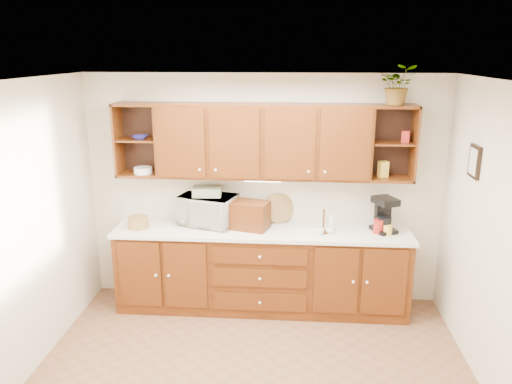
% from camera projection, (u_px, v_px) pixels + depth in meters
% --- Properties ---
extents(ceiling, '(4.00, 4.00, 0.00)m').
position_uv_depth(ceiling, '(250.00, 82.00, 3.62)').
color(ceiling, white).
rests_on(ceiling, back_wall).
extents(back_wall, '(4.00, 0.00, 4.00)m').
position_uv_depth(back_wall, '(264.00, 190.00, 5.66)').
color(back_wall, beige).
rests_on(back_wall, floor).
extents(left_wall, '(0.00, 3.50, 3.50)m').
position_uv_depth(left_wall, '(10.00, 242.00, 4.12)').
color(left_wall, beige).
rests_on(left_wall, floor).
extents(right_wall, '(0.00, 3.50, 3.50)m').
position_uv_depth(right_wall, '(509.00, 256.00, 3.83)').
color(right_wall, beige).
rests_on(right_wall, floor).
extents(base_cabinets, '(3.20, 0.60, 0.90)m').
position_uv_depth(base_cabinets, '(262.00, 270.00, 5.60)').
color(base_cabinets, '#391A06').
rests_on(base_cabinets, floor).
extents(countertop, '(3.24, 0.64, 0.04)m').
position_uv_depth(countertop, '(262.00, 231.00, 5.46)').
color(countertop, white).
rests_on(countertop, base_cabinets).
extents(upper_cabinets, '(3.20, 0.33, 0.80)m').
position_uv_depth(upper_cabinets, '(264.00, 141.00, 5.34)').
color(upper_cabinets, '#391A06').
rests_on(upper_cabinets, back_wall).
extents(undercabinet_light, '(0.40, 0.05, 0.02)m').
position_uv_depth(undercabinet_light, '(263.00, 180.00, 5.40)').
color(undercabinet_light, white).
rests_on(undercabinet_light, upper_cabinets).
extents(framed_picture, '(0.03, 0.24, 0.30)m').
position_uv_depth(framed_picture, '(475.00, 161.00, 4.55)').
color(framed_picture, black).
rests_on(framed_picture, right_wall).
extents(wicker_basket, '(0.27, 0.27, 0.13)m').
position_uv_depth(wicker_basket, '(138.00, 222.00, 5.49)').
color(wicker_basket, '#9D7441').
rests_on(wicker_basket, countertop).
extents(microwave, '(0.70, 0.57, 0.34)m').
position_uv_depth(microwave, '(208.00, 210.00, 5.58)').
color(microwave, beige).
rests_on(microwave, countertop).
extents(towel_stack, '(0.32, 0.25, 0.09)m').
position_uv_depth(towel_stack, '(207.00, 191.00, 5.53)').
color(towel_stack, '#D2C863').
rests_on(towel_stack, microwave).
extents(wine_bottle, '(0.08, 0.08, 0.34)m').
position_uv_depth(wine_bottle, '(199.00, 210.00, 5.59)').
color(wine_bottle, black).
rests_on(wine_bottle, countertop).
extents(woven_tray, '(0.35, 0.19, 0.34)m').
position_uv_depth(woven_tray, '(279.00, 222.00, 5.68)').
color(woven_tray, '#9D7441').
rests_on(woven_tray, countertop).
extents(bread_box, '(0.49, 0.38, 0.30)m').
position_uv_depth(bread_box, '(248.00, 215.00, 5.45)').
color(bread_box, '#391A06').
rests_on(bread_box, countertop).
extents(mug_tree, '(0.23, 0.23, 0.27)m').
position_uv_depth(mug_tree, '(323.00, 229.00, 5.34)').
color(mug_tree, '#391A06').
rests_on(mug_tree, countertop).
extents(canister_red, '(0.14, 0.14, 0.15)m').
position_uv_depth(canister_red, '(378.00, 226.00, 5.32)').
color(canister_red, '#A01E17').
rests_on(canister_red, countertop).
extents(canister_white, '(0.09, 0.09, 0.17)m').
position_uv_depth(canister_white, '(331.00, 223.00, 5.40)').
color(canister_white, white).
rests_on(canister_white, countertop).
extents(canister_yellow, '(0.11, 0.11, 0.11)m').
position_uv_depth(canister_yellow, '(388.00, 230.00, 5.28)').
color(canister_yellow, gold).
rests_on(canister_yellow, countertop).
extents(coffee_maker, '(0.29, 0.33, 0.38)m').
position_uv_depth(coffee_maker, '(384.00, 215.00, 5.37)').
color(coffee_maker, black).
rests_on(coffee_maker, countertop).
extents(bowl_stack, '(0.17, 0.17, 0.04)m').
position_uv_depth(bowl_stack, '(140.00, 137.00, 5.39)').
color(bowl_stack, navy).
rests_on(bowl_stack, upper_cabinets).
extents(plate_stack, '(0.26, 0.26, 0.07)m').
position_uv_depth(plate_stack, '(143.00, 170.00, 5.49)').
color(plate_stack, white).
rests_on(plate_stack, upper_cabinets).
extents(pantry_box_yellow, '(0.12, 0.11, 0.17)m').
position_uv_depth(pantry_box_yellow, '(383.00, 169.00, 5.32)').
color(pantry_box_yellow, gold).
rests_on(pantry_box_yellow, upper_cabinets).
extents(pantry_box_red, '(0.10, 0.09, 0.12)m').
position_uv_depth(pantry_box_red, '(406.00, 137.00, 5.20)').
color(pantry_box_red, '#A01E17').
rests_on(pantry_box_red, upper_cabinets).
extents(potted_plant, '(0.38, 0.34, 0.41)m').
position_uv_depth(potted_plant, '(398.00, 85.00, 5.01)').
color(potted_plant, '#999999').
rests_on(potted_plant, upper_cabinets).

